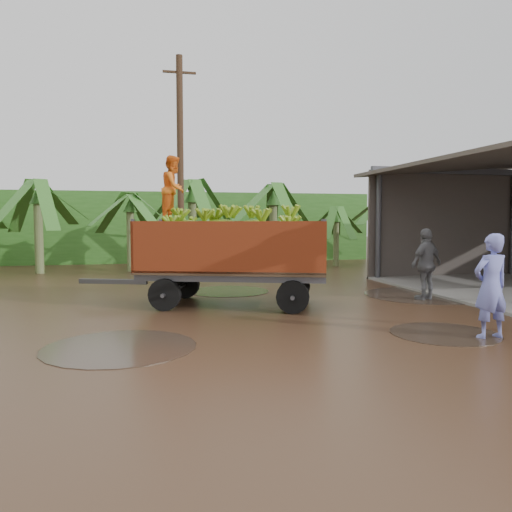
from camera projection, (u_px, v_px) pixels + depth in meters
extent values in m
plane|color=black|center=(280.00, 314.00, 11.56)|extent=(100.00, 100.00, 0.00)
cube|color=#383330|center=(510.00, 224.00, 19.57)|extent=(12.00, 0.12, 4.00)
cube|color=#2D661E|center=(163.00, 227.00, 26.55)|extent=(22.00, 3.00, 3.60)
cube|color=#47474C|center=(113.00, 281.00, 13.08)|extent=(1.78, 0.72, 0.12)
imported|color=orange|center=(174.00, 188.00, 12.85)|extent=(0.93, 1.01, 1.68)
imported|color=#767DD8|center=(491.00, 286.00, 9.11)|extent=(0.73, 0.51, 1.93)
imported|color=slate|center=(426.00, 264.00, 13.57)|extent=(1.24, 0.86, 1.95)
cylinder|color=#47301E|center=(180.00, 168.00, 18.31)|extent=(0.24, 0.24, 8.13)
cube|color=#47301E|center=(179.00, 72.00, 18.06)|extent=(1.20, 0.08, 0.08)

